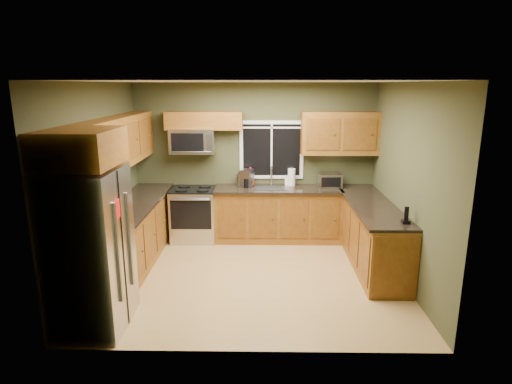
{
  "coord_description": "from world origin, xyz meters",
  "views": [
    {
      "loc": [
        0.14,
        -5.65,
        2.66
      ],
      "look_at": [
        0.05,
        0.35,
        1.15
      ],
      "focal_mm": 30.0,
      "sensor_mm": 36.0,
      "label": 1
    }
  ],
  "objects_px": {
    "microwave": "(193,141)",
    "soap_bottle_b": "(288,180)",
    "coffee_maker": "(247,179)",
    "paper_towel_roll": "(291,177)",
    "cordless_phone": "(406,218)",
    "kettle": "(240,179)",
    "toaster_oven": "(330,180)",
    "soap_bottle_a": "(250,177)",
    "refrigerator": "(91,250)",
    "range": "(194,214)"
  },
  "relations": [
    {
      "from": "refrigerator",
      "to": "paper_towel_roll",
      "type": "xyz_separation_m",
      "value": [
        2.39,
        2.95,
        0.19
      ]
    },
    {
      "from": "paper_towel_roll",
      "to": "soap_bottle_b",
      "type": "xyz_separation_m",
      "value": [
        -0.06,
        0.05,
        -0.06
      ]
    },
    {
      "from": "coffee_maker",
      "to": "cordless_phone",
      "type": "bearing_deg",
      "value": -43.3
    },
    {
      "from": "toaster_oven",
      "to": "kettle",
      "type": "height_order",
      "value": "kettle"
    },
    {
      "from": "paper_towel_roll",
      "to": "soap_bottle_a",
      "type": "xyz_separation_m",
      "value": [
        -0.72,
        -0.03,
        0.01
      ]
    },
    {
      "from": "soap_bottle_a",
      "to": "cordless_phone",
      "type": "height_order",
      "value": "soap_bottle_a"
    },
    {
      "from": "microwave",
      "to": "kettle",
      "type": "bearing_deg",
      "value": 3.14
    },
    {
      "from": "toaster_oven",
      "to": "soap_bottle_b",
      "type": "distance_m",
      "value": 0.73
    },
    {
      "from": "coffee_maker",
      "to": "soap_bottle_a",
      "type": "bearing_deg",
      "value": 49.23
    },
    {
      "from": "refrigerator",
      "to": "range",
      "type": "distance_m",
      "value": 2.89
    },
    {
      "from": "paper_towel_roll",
      "to": "soap_bottle_b",
      "type": "distance_m",
      "value": 0.1
    },
    {
      "from": "microwave",
      "to": "cordless_phone",
      "type": "xyz_separation_m",
      "value": [
        3.03,
        -2.03,
        -0.72
      ]
    },
    {
      "from": "microwave",
      "to": "cordless_phone",
      "type": "bearing_deg",
      "value": -33.86
    },
    {
      "from": "range",
      "to": "cordless_phone",
      "type": "height_order",
      "value": "cordless_phone"
    },
    {
      "from": "microwave",
      "to": "coffee_maker",
      "type": "height_order",
      "value": "microwave"
    },
    {
      "from": "refrigerator",
      "to": "soap_bottle_b",
      "type": "relative_size",
      "value": 9.92
    },
    {
      "from": "range",
      "to": "microwave",
      "type": "bearing_deg",
      "value": 90.02
    },
    {
      "from": "soap_bottle_a",
      "to": "microwave",
      "type": "bearing_deg",
      "value": -179.11
    },
    {
      "from": "paper_towel_roll",
      "to": "cordless_phone",
      "type": "relative_size",
      "value": 1.52
    },
    {
      "from": "coffee_maker",
      "to": "paper_towel_roll",
      "type": "xyz_separation_m",
      "value": [
        0.77,
        0.1,
        0.01
      ]
    },
    {
      "from": "range",
      "to": "microwave",
      "type": "relative_size",
      "value": 1.23
    },
    {
      "from": "refrigerator",
      "to": "coffee_maker",
      "type": "height_order",
      "value": "refrigerator"
    },
    {
      "from": "paper_towel_roll",
      "to": "coffee_maker",
      "type": "bearing_deg",
      "value": -172.73
    },
    {
      "from": "kettle",
      "to": "toaster_oven",
      "type": "bearing_deg",
      "value": -3.92
    },
    {
      "from": "range",
      "to": "toaster_oven",
      "type": "distance_m",
      "value": 2.43
    },
    {
      "from": "refrigerator",
      "to": "cordless_phone",
      "type": "distance_m",
      "value": 3.82
    },
    {
      "from": "refrigerator",
      "to": "soap_bottle_b",
      "type": "distance_m",
      "value": 3.8
    },
    {
      "from": "refrigerator",
      "to": "kettle",
      "type": "height_order",
      "value": "refrigerator"
    },
    {
      "from": "kettle",
      "to": "cordless_phone",
      "type": "bearing_deg",
      "value": -43.05
    },
    {
      "from": "microwave",
      "to": "kettle",
      "type": "height_order",
      "value": "microwave"
    },
    {
      "from": "range",
      "to": "soap_bottle_b",
      "type": "distance_m",
      "value": 1.75
    },
    {
      "from": "soap_bottle_a",
      "to": "cordless_phone",
      "type": "distance_m",
      "value": 2.89
    },
    {
      "from": "kettle",
      "to": "soap_bottle_b",
      "type": "distance_m",
      "value": 0.84
    },
    {
      "from": "refrigerator",
      "to": "soap_bottle_b",
      "type": "bearing_deg",
      "value": 52.19
    },
    {
      "from": "range",
      "to": "coffee_maker",
      "type": "bearing_deg",
      "value": 5.25
    },
    {
      "from": "paper_towel_roll",
      "to": "soap_bottle_a",
      "type": "distance_m",
      "value": 0.72
    },
    {
      "from": "toaster_oven",
      "to": "cordless_phone",
      "type": "height_order",
      "value": "toaster_oven"
    },
    {
      "from": "soap_bottle_b",
      "to": "toaster_oven",
      "type": "bearing_deg",
      "value": -12.34
    },
    {
      "from": "refrigerator",
      "to": "toaster_oven",
      "type": "bearing_deg",
      "value": 43.08
    },
    {
      "from": "range",
      "to": "soap_bottle_a",
      "type": "bearing_deg",
      "value": 8.76
    },
    {
      "from": "soap_bottle_a",
      "to": "paper_towel_roll",
      "type": "bearing_deg",
      "value": 2.58
    },
    {
      "from": "paper_towel_roll",
      "to": "microwave",
      "type": "bearing_deg",
      "value": -178.39
    },
    {
      "from": "refrigerator",
      "to": "cordless_phone",
      "type": "xyz_separation_m",
      "value": [
        3.72,
        0.87,
        0.11
      ]
    },
    {
      "from": "cordless_phone",
      "to": "kettle",
      "type": "bearing_deg",
      "value": 136.95
    },
    {
      "from": "microwave",
      "to": "paper_towel_roll",
      "type": "relative_size",
      "value": 2.27
    },
    {
      "from": "microwave",
      "to": "soap_bottle_b",
      "type": "distance_m",
      "value": 1.78
    },
    {
      "from": "microwave",
      "to": "range",
      "type": "bearing_deg",
      "value": -89.98
    },
    {
      "from": "refrigerator",
      "to": "soap_bottle_a",
      "type": "relative_size",
      "value": 5.44
    },
    {
      "from": "toaster_oven",
      "to": "soap_bottle_b",
      "type": "bearing_deg",
      "value": 167.66
    },
    {
      "from": "soap_bottle_a",
      "to": "soap_bottle_b",
      "type": "xyz_separation_m",
      "value": [
        0.66,
        0.08,
        -0.07
      ]
    }
  ]
}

